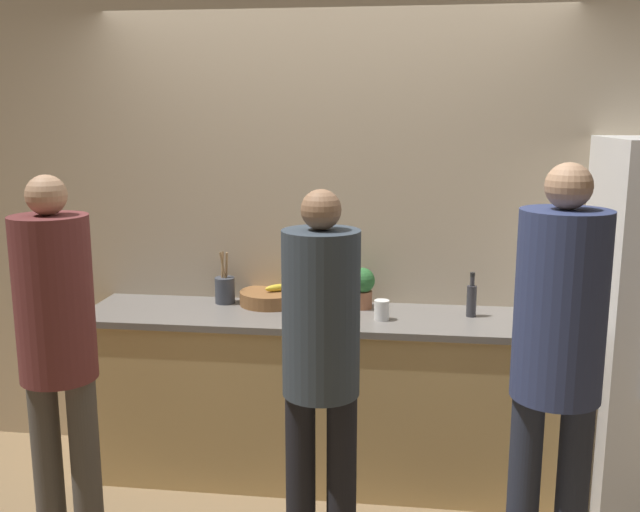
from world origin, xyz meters
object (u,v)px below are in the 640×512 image
object	(u,v)px
person_center	(321,353)
bottle_dark	(472,299)
potted_plant	(362,286)
person_left	(57,337)
cup_white	(382,310)
utensil_crock	(225,289)
fruit_bowl	(271,297)
person_right	(558,346)

from	to	relation	value
person_center	bottle_dark	bearing A→B (deg)	50.72
bottle_dark	potted_plant	bearing A→B (deg)	171.27
person_left	cup_white	xyz separation A→B (m)	(1.37, 0.74, -0.04)
utensil_crock	potted_plant	world-z (taller)	utensil_crock
person_left	fruit_bowl	bearing A→B (deg)	52.45
person_left	bottle_dark	xyz separation A→B (m)	(1.83, 0.87, 0.00)
person_center	fruit_bowl	world-z (taller)	person_center
person_right	potted_plant	bearing A→B (deg)	130.57
utensil_crock	potted_plant	bearing A→B (deg)	-0.57
utensil_crock	bottle_dark	bearing A→B (deg)	-4.10
fruit_bowl	cup_white	distance (m)	0.66
utensil_crock	cup_white	world-z (taller)	utensil_crock
person_right	person_left	bearing A→B (deg)	179.41
person_left	person_right	world-z (taller)	person_right
utensil_crock	cup_white	size ratio (longest dim) A/B	2.81
bottle_dark	fruit_bowl	bearing A→B (deg)	174.49
person_left	potted_plant	world-z (taller)	person_left
utensil_crock	bottle_dark	size ratio (longest dim) A/B	1.24
person_center	cup_white	xyz separation A→B (m)	(0.22, 0.71, -0.00)
person_center	fruit_bowl	distance (m)	1.02
cup_white	potted_plant	bearing A→B (deg)	118.79
cup_white	potted_plant	world-z (taller)	potted_plant
person_right	cup_white	world-z (taller)	person_right
cup_white	person_left	bearing A→B (deg)	-151.50
person_right	utensil_crock	distance (m)	1.88
utensil_crock	fruit_bowl	bearing A→B (deg)	1.87
bottle_dark	person_right	bearing A→B (deg)	-73.63
potted_plant	person_right	bearing A→B (deg)	-49.43
person_right	fruit_bowl	xyz separation A→B (m)	(-1.34, 0.99, -0.11)
person_left	utensil_crock	size ratio (longest dim) A/B	5.89
utensil_crock	cup_white	distance (m)	0.91
bottle_dark	potted_plant	xyz separation A→B (m)	(-0.57, 0.09, 0.03)
person_left	fruit_bowl	world-z (taller)	person_left
person_right	person_center	bearing A→B (deg)	176.56
cup_white	bottle_dark	bearing A→B (deg)	15.00
person_center	person_right	bearing A→B (deg)	-3.44
utensil_crock	cup_white	bearing A→B (deg)	-13.97
fruit_bowl	bottle_dark	distance (m)	1.09
fruit_bowl	cup_white	world-z (taller)	fruit_bowl
utensil_crock	person_left	bearing A→B (deg)	-116.96
person_left	person_center	bearing A→B (deg)	1.74
person_center	utensil_crock	world-z (taller)	person_center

